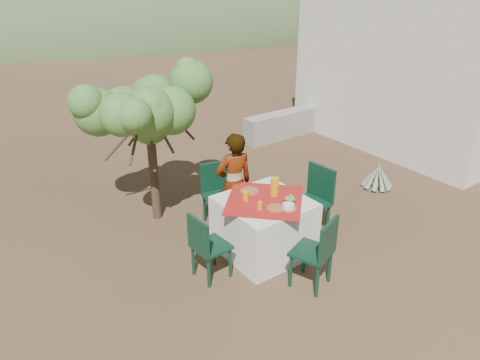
{
  "coord_description": "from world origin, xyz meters",
  "views": [
    {
      "loc": [
        -3.07,
        -3.74,
        3.5
      ],
      "look_at": [
        0.11,
        0.66,
        0.91
      ],
      "focal_mm": 35.0,
      "sensor_mm": 36.0,
      "label": 1
    }
  ],
  "objects_px": {
    "person": "(234,184)",
    "chair_far": "(217,191)",
    "chair_right": "(314,198)",
    "table": "(264,226)",
    "chair_near": "(318,250)",
    "chair_left": "(206,245)",
    "shrub_tree": "(151,115)",
    "agave": "(378,177)",
    "guesthouse": "(426,66)",
    "juice_pitcher": "(275,187)"
  },
  "relations": [
    {
      "from": "chair_near",
      "to": "chair_right",
      "type": "height_order",
      "value": "chair_right"
    },
    {
      "from": "chair_left",
      "to": "person",
      "type": "xyz_separation_m",
      "value": [
        0.9,
        0.7,
        0.25
      ]
    },
    {
      "from": "table",
      "to": "agave",
      "type": "xyz_separation_m",
      "value": [
        2.73,
        0.37,
        -0.19
      ]
    },
    {
      "from": "person",
      "to": "shrub_tree",
      "type": "bearing_deg",
      "value": -47.78
    },
    {
      "from": "chair_left",
      "to": "juice_pitcher",
      "type": "xyz_separation_m",
      "value": [
        1.08,
        0.07,
        0.41
      ]
    },
    {
      "from": "chair_left",
      "to": "agave",
      "type": "distance_m",
      "value": 3.66
    },
    {
      "from": "chair_near",
      "to": "agave",
      "type": "height_order",
      "value": "chair_near"
    },
    {
      "from": "chair_near",
      "to": "guesthouse",
      "type": "xyz_separation_m",
      "value": [
        5.36,
        2.47,
        1.0
      ]
    },
    {
      "from": "chair_far",
      "to": "chair_right",
      "type": "xyz_separation_m",
      "value": [
        0.92,
        -1.02,
        0.05
      ]
    },
    {
      "from": "table",
      "to": "chair_right",
      "type": "xyz_separation_m",
      "value": [
        0.85,
        -0.03,
        0.16
      ]
    },
    {
      "from": "chair_far",
      "to": "chair_left",
      "type": "height_order",
      "value": "chair_far"
    },
    {
      "from": "table",
      "to": "juice_pitcher",
      "type": "relative_size",
      "value": 5.43
    },
    {
      "from": "shrub_tree",
      "to": "agave",
      "type": "xyz_separation_m",
      "value": [
        3.39,
        -1.3,
        -1.37
      ]
    },
    {
      "from": "shrub_tree",
      "to": "chair_right",
      "type": "bearing_deg",
      "value": -48.43
    },
    {
      "from": "chair_near",
      "to": "person",
      "type": "xyz_separation_m",
      "value": [
        -0.05,
        1.58,
        0.22
      ]
    },
    {
      "from": "table",
      "to": "chair_near",
      "type": "xyz_separation_m",
      "value": [
        0.04,
        -0.93,
        0.12
      ]
    },
    {
      "from": "juice_pitcher",
      "to": "agave",
      "type": "bearing_deg",
      "value": 7.71
    },
    {
      "from": "chair_near",
      "to": "shrub_tree",
      "type": "bearing_deg",
      "value": -94.87
    },
    {
      "from": "chair_right",
      "to": "agave",
      "type": "height_order",
      "value": "chair_right"
    },
    {
      "from": "person",
      "to": "juice_pitcher",
      "type": "distance_m",
      "value": 0.67
    },
    {
      "from": "chair_left",
      "to": "chair_right",
      "type": "height_order",
      "value": "chair_right"
    },
    {
      "from": "agave",
      "to": "guesthouse",
      "type": "xyz_separation_m",
      "value": [
        2.67,
        1.17,
        1.31
      ]
    },
    {
      "from": "shrub_tree",
      "to": "juice_pitcher",
      "type": "distance_m",
      "value": 1.97
    },
    {
      "from": "chair_far",
      "to": "chair_near",
      "type": "distance_m",
      "value": 1.92
    },
    {
      "from": "chair_right",
      "to": "juice_pitcher",
      "type": "relative_size",
      "value": 4.09
    },
    {
      "from": "table",
      "to": "agave",
      "type": "bearing_deg",
      "value": 7.77
    },
    {
      "from": "table",
      "to": "juice_pitcher",
      "type": "height_order",
      "value": "juice_pitcher"
    },
    {
      "from": "person",
      "to": "juice_pitcher",
      "type": "xyz_separation_m",
      "value": [
        0.19,
        -0.62,
        0.16
      ]
    },
    {
      "from": "person",
      "to": "shrub_tree",
      "type": "relative_size",
      "value": 0.73
    },
    {
      "from": "chair_right",
      "to": "chair_far",
      "type": "bearing_deg",
      "value": -142.84
    },
    {
      "from": "shrub_tree",
      "to": "guesthouse",
      "type": "height_order",
      "value": "guesthouse"
    },
    {
      "from": "guesthouse",
      "to": "table",
      "type": "bearing_deg",
      "value": -164.04
    },
    {
      "from": "chair_right",
      "to": "table",
      "type": "bearing_deg",
      "value": -96.8
    },
    {
      "from": "chair_left",
      "to": "guesthouse",
      "type": "bearing_deg",
      "value": -79.49
    },
    {
      "from": "chair_near",
      "to": "agave",
      "type": "bearing_deg",
      "value": -174.26
    },
    {
      "from": "table",
      "to": "chair_left",
      "type": "bearing_deg",
      "value": -177.03
    },
    {
      "from": "chair_near",
      "to": "chair_left",
      "type": "bearing_deg",
      "value": -62.94
    },
    {
      "from": "shrub_tree",
      "to": "agave",
      "type": "bearing_deg",
      "value": -21.04
    },
    {
      "from": "shrub_tree",
      "to": "juice_pitcher",
      "type": "bearing_deg",
      "value": -62.97
    },
    {
      "from": "table",
      "to": "chair_far",
      "type": "relative_size",
      "value": 1.45
    },
    {
      "from": "person",
      "to": "chair_far",
      "type": "bearing_deg",
      "value": -70.38
    },
    {
      "from": "chair_right",
      "to": "person",
      "type": "xyz_separation_m",
      "value": [
        -0.86,
        0.68,
        0.18
      ]
    },
    {
      "from": "chair_right",
      "to": "shrub_tree",
      "type": "height_order",
      "value": "shrub_tree"
    },
    {
      "from": "table",
      "to": "person",
      "type": "distance_m",
      "value": 0.74
    },
    {
      "from": "chair_right",
      "to": "juice_pitcher",
      "type": "distance_m",
      "value": 0.75
    },
    {
      "from": "table",
      "to": "chair_right",
      "type": "bearing_deg",
      "value": -1.96
    },
    {
      "from": "agave",
      "to": "guesthouse",
      "type": "height_order",
      "value": "guesthouse"
    },
    {
      "from": "table",
      "to": "agave",
      "type": "height_order",
      "value": "table"
    },
    {
      "from": "chair_right",
      "to": "shrub_tree",
      "type": "relative_size",
      "value": 0.5
    },
    {
      "from": "shrub_tree",
      "to": "juice_pitcher",
      "type": "height_order",
      "value": "shrub_tree"
    }
  ]
}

